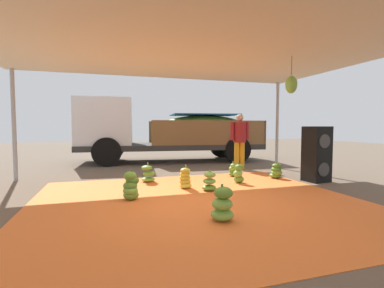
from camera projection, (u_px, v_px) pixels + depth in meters
ground_plane at (166, 175)px, 7.88m from camera, size 40.00×40.00×0.00m
tarp_orange at (199, 202)px, 5.01m from camera, size 5.88×5.37×0.01m
tent_canopy at (202, 43)px, 4.76m from camera, size 8.00×7.00×2.87m
banana_bunch_0 at (223, 205)px, 4.00m from camera, size 0.45×0.45×0.53m
banana_bunch_2 at (209, 182)px, 5.90m from camera, size 0.43×0.43×0.46m
banana_bunch_3 at (276, 171)px, 7.34m from camera, size 0.42×0.46×0.45m
banana_bunch_4 at (148, 174)px, 6.83m from camera, size 0.44×0.46×0.47m
banana_bunch_5 at (185, 179)px, 6.14m from camera, size 0.34×0.36×0.51m
banana_bunch_6 at (233, 170)px, 7.62m from camera, size 0.32×0.32×0.41m
banana_bunch_7 at (239, 174)px, 6.70m from camera, size 0.35×0.35×0.49m
banana_bunch_8 at (131, 186)px, 5.15m from camera, size 0.39×0.38×0.56m
cargo_truck_main at (165, 131)px, 10.96m from camera, size 7.16×2.91×2.40m
worker_0 at (240, 137)px, 9.01m from camera, size 0.65×0.40×1.77m
speaker_stack at (317, 154)px, 6.93m from camera, size 0.57×0.56×1.37m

